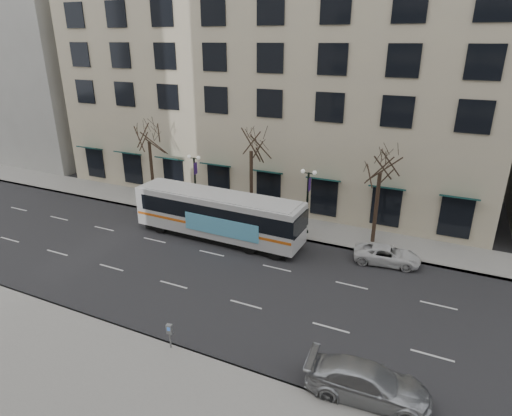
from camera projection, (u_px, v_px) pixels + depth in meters
The scene contains 13 objects.
ground at pixel (194, 268), 28.38m from camera, with size 160.00×160.00×0.00m, color black.
sidewalk_far at pixel (309, 229), 33.95m from camera, with size 80.00×4.00×0.15m, color gray.
building_hotel at pixel (286, 62), 42.43m from camera, with size 40.00×20.00×24.00m, color beige.
building_far_upblock at pixel (30, 41), 55.94m from camera, with size 28.00×20.00×28.00m, color #999993.
tree_far_left at pixel (148, 131), 37.28m from camera, with size 3.60×3.60×8.34m.
tree_far_mid at pixel (251, 139), 33.25m from camera, with size 3.60×3.60×8.55m.
tree_far_right at pixel (381, 159), 29.47m from camera, with size 3.60×3.60×8.06m.
lamp_post_left at pixel (195, 181), 36.17m from camera, with size 1.22×0.45×5.21m.
lamp_post_right at pixel (308, 199), 32.21m from camera, with size 1.22×0.45×5.21m.
city_bus at pixel (219, 214), 31.93m from camera, with size 13.24×3.16×3.58m.
silver_car at pixel (368, 383), 17.87m from camera, with size 2.12×5.20×1.51m, color #ADB0B5.
white_pickup at pixel (387, 255), 28.79m from camera, with size 2.02×4.37×1.21m, color silver.
pay_station at pixel (170, 331), 20.47m from camera, with size 0.32×0.23×1.34m.
Camera 1 is at (14.34, -20.80, 14.13)m, focal length 30.00 mm.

